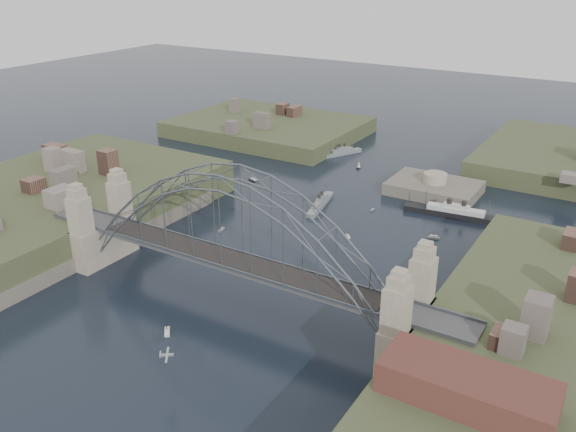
{
  "coord_description": "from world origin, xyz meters",
  "views": [
    {
      "loc": [
        55.79,
        -73.0,
        55.88
      ],
      "look_at": [
        0.0,
        18.0,
        10.0
      ],
      "focal_mm": 37.71,
      "sensor_mm": 36.0,
      "label": 1
    }
  ],
  "objects_px": {
    "fort_island": "(433,195)",
    "ocean_liner": "(455,213)",
    "naval_cruiser_near": "(320,203)",
    "naval_cruiser_far": "(342,152)",
    "bridge": "(232,239)",
    "wharf_shed": "(467,387)"
  },
  "relations": [
    {
      "from": "fort_island",
      "to": "ocean_liner",
      "type": "xyz_separation_m",
      "value": [
        9.41,
        -12.26,
        1.25
      ]
    },
    {
      "from": "fort_island",
      "to": "naval_cruiser_near",
      "type": "bearing_deg",
      "value": -131.93
    },
    {
      "from": "naval_cruiser_near",
      "to": "naval_cruiser_far",
      "type": "distance_m",
      "value": 42.47
    },
    {
      "from": "ocean_liner",
      "to": "bridge",
      "type": "bearing_deg",
      "value": -110.34
    },
    {
      "from": "bridge",
      "to": "naval_cruiser_near",
      "type": "bearing_deg",
      "value": 100.34
    },
    {
      "from": "fort_island",
      "to": "naval_cruiser_near",
      "type": "relative_size",
      "value": 1.38
    },
    {
      "from": "bridge",
      "to": "wharf_shed",
      "type": "xyz_separation_m",
      "value": [
        44.0,
        -14.0,
        -2.32
      ]
    },
    {
      "from": "bridge",
      "to": "naval_cruiser_far",
      "type": "distance_m",
      "value": 90.76
    },
    {
      "from": "wharf_shed",
      "to": "naval_cruiser_near",
      "type": "relative_size",
      "value": 1.26
    },
    {
      "from": "naval_cruiser_near",
      "to": "naval_cruiser_far",
      "type": "bearing_deg",
      "value": 109.85
    },
    {
      "from": "naval_cruiser_far",
      "to": "bridge",
      "type": "bearing_deg",
      "value": -75.19
    },
    {
      "from": "naval_cruiser_near",
      "to": "ocean_liner",
      "type": "distance_m",
      "value": 31.84
    },
    {
      "from": "wharf_shed",
      "to": "naval_cruiser_near",
      "type": "bearing_deg",
      "value": 130.73
    },
    {
      "from": "fort_island",
      "to": "wharf_shed",
      "type": "relative_size",
      "value": 1.1
    },
    {
      "from": "fort_island",
      "to": "naval_cruiser_near",
      "type": "distance_m",
      "value": 30.83
    },
    {
      "from": "wharf_shed",
      "to": "fort_island",
      "type": "bearing_deg",
      "value": 110.85
    },
    {
      "from": "fort_island",
      "to": "wharf_shed",
      "type": "height_order",
      "value": "wharf_shed"
    },
    {
      "from": "naval_cruiser_far",
      "to": "ocean_liner",
      "type": "xyz_separation_m",
      "value": [
        44.42,
        -29.28,
        0.17
      ]
    },
    {
      "from": "naval_cruiser_near",
      "to": "bridge",
      "type": "bearing_deg",
      "value": -79.66
    },
    {
      "from": "wharf_shed",
      "to": "naval_cruiser_near",
      "type": "distance_m",
      "value": 81.13
    },
    {
      "from": "naval_cruiser_near",
      "to": "naval_cruiser_far",
      "type": "relative_size",
      "value": 1.19
    },
    {
      "from": "fort_island",
      "to": "naval_cruiser_near",
      "type": "height_order",
      "value": "fort_island"
    }
  ]
}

